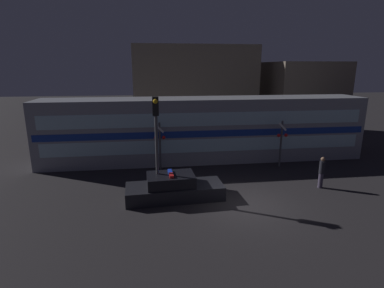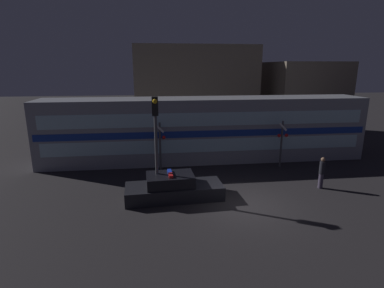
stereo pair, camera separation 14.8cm
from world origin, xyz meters
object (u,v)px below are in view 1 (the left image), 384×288
(train, at_px, (204,129))
(police_car, at_px, (174,189))
(pedestrian, at_px, (321,172))
(traffic_light_corner, at_px, (156,133))
(crossing_signal_near, at_px, (281,141))

(train, bearing_deg, police_car, -112.65)
(pedestrian, height_order, traffic_light_corner, traffic_light_corner)
(train, bearing_deg, traffic_light_corner, -119.17)
(train, distance_m, crossing_signal_near, 5.33)
(train, xyz_separation_m, police_car, (-2.68, -6.42, -1.70))
(police_car, bearing_deg, traffic_light_corner, 163.46)
(train, relative_size, police_car, 4.52)
(pedestrian, relative_size, traffic_light_corner, 0.34)
(pedestrian, distance_m, traffic_light_corner, 9.30)
(police_car, bearing_deg, pedestrian, -0.89)
(train, relative_size, crossing_signal_near, 7.25)
(police_car, height_order, crossing_signal_near, crossing_signal_near)
(train, relative_size, pedestrian, 12.74)
(pedestrian, relative_size, crossing_signal_near, 0.57)
(train, height_order, pedestrian, train)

